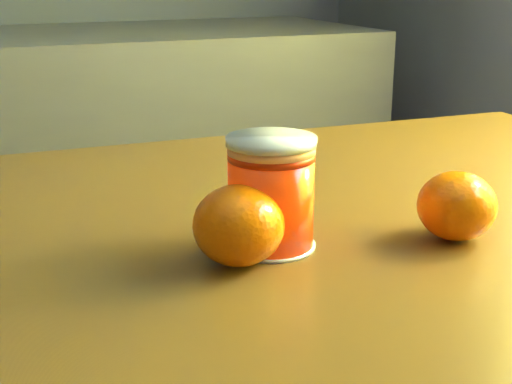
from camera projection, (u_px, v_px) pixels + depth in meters
name	position (u px, v px, depth m)	size (l,w,h in m)	color
table	(297.00, 326.00, 0.71)	(1.12, 0.80, 0.82)	brown
juice_glass	(271.00, 194.00, 0.61)	(0.08, 0.08, 0.10)	#FF3205
orange_front	(239.00, 225.00, 0.58)	(0.08, 0.08, 0.07)	#E76004
orange_back	(457.00, 206.00, 0.64)	(0.07, 0.07, 0.06)	#E76004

